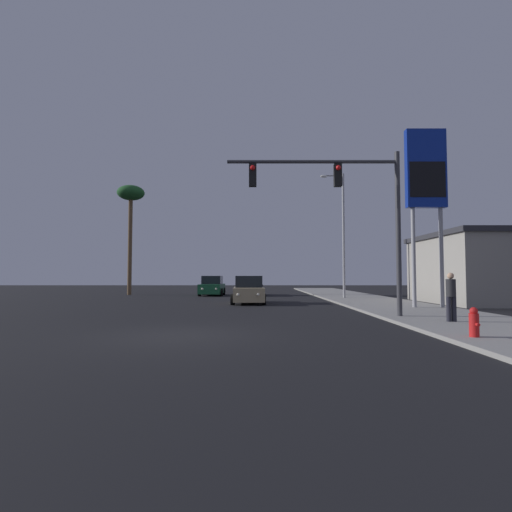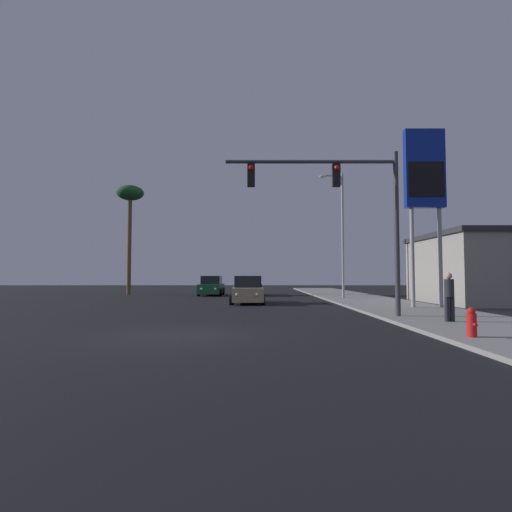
{
  "view_description": "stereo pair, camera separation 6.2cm",
  "coord_description": "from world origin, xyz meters",
  "px_view_note": "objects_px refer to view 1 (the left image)",
  "views": [
    {
      "loc": [
        2.14,
        -11.34,
        1.68
      ],
      "look_at": [
        2.1,
        12.69,
        2.88
      ],
      "focal_mm": 28.0,
      "sensor_mm": 36.0,
      "label": 1
    },
    {
      "loc": [
        2.21,
        -11.34,
        1.68
      ],
      "look_at": [
        2.1,
        12.69,
        2.88
      ],
      "focal_mm": 28.0,
      "sensor_mm": 36.0,
      "label": 2
    }
  ],
  "objects_px": {
    "car_green": "(213,287)",
    "traffic_light_mast": "(350,199)",
    "street_lamp": "(342,228)",
    "fire_hydrant": "(475,323)",
    "pedestrian_on_sidewalk": "(452,295)",
    "gas_station_sign": "(427,178)",
    "car_tan": "(249,291)",
    "palm_tree_mid": "(132,200)",
    "car_black": "(253,287)"
  },
  "relations": [
    {
      "from": "traffic_light_mast",
      "to": "fire_hydrant",
      "type": "distance_m",
      "value": 7.08
    },
    {
      "from": "fire_hydrant",
      "to": "pedestrian_on_sidewalk",
      "type": "distance_m",
      "value": 3.66
    },
    {
      "from": "pedestrian_on_sidewalk",
      "to": "car_black",
      "type": "bearing_deg",
      "value": 108.78
    },
    {
      "from": "car_black",
      "to": "palm_tree_mid",
      "type": "height_order",
      "value": "palm_tree_mid"
    },
    {
      "from": "pedestrian_on_sidewalk",
      "to": "palm_tree_mid",
      "type": "distance_m",
      "value": 29.04
    },
    {
      "from": "car_tan",
      "to": "gas_station_sign",
      "type": "distance_m",
      "value": 11.7
    },
    {
      "from": "car_tan",
      "to": "traffic_light_mast",
      "type": "height_order",
      "value": "traffic_light_mast"
    },
    {
      "from": "car_black",
      "to": "pedestrian_on_sidewalk",
      "type": "xyz_separation_m",
      "value": [
        7.05,
        -20.74,
        0.27
      ]
    },
    {
      "from": "street_lamp",
      "to": "gas_station_sign",
      "type": "relative_size",
      "value": 1.0
    },
    {
      "from": "traffic_light_mast",
      "to": "street_lamp",
      "type": "distance_m",
      "value": 13.28
    },
    {
      "from": "car_green",
      "to": "palm_tree_mid",
      "type": "distance_m",
      "value": 10.77
    },
    {
      "from": "fire_hydrant",
      "to": "gas_station_sign",
      "type": "bearing_deg",
      "value": 72.67
    },
    {
      "from": "car_green",
      "to": "palm_tree_mid",
      "type": "relative_size",
      "value": 0.44
    },
    {
      "from": "car_black",
      "to": "palm_tree_mid",
      "type": "relative_size",
      "value": 0.44
    },
    {
      "from": "gas_station_sign",
      "to": "palm_tree_mid",
      "type": "bearing_deg",
      "value": 142.2
    },
    {
      "from": "car_tan",
      "to": "gas_station_sign",
      "type": "bearing_deg",
      "value": 151.78
    },
    {
      "from": "car_green",
      "to": "gas_station_sign",
      "type": "distance_m",
      "value": 19.87
    },
    {
      "from": "car_green",
      "to": "palm_tree_mid",
      "type": "bearing_deg",
      "value": -5.88
    },
    {
      "from": "pedestrian_on_sidewalk",
      "to": "gas_station_sign",
      "type": "bearing_deg",
      "value": 72.94
    },
    {
      "from": "fire_hydrant",
      "to": "street_lamp",
      "type": "bearing_deg",
      "value": 88.11
    },
    {
      "from": "street_lamp",
      "to": "fire_hydrant",
      "type": "bearing_deg",
      "value": -91.89
    },
    {
      "from": "car_black",
      "to": "traffic_light_mast",
      "type": "relative_size",
      "value": 0.63
    },
    {
      "from": "street_lamp",
      "to": "palm_tree_mid",
      "type": "height_order",
      "value": "palm_tree_mid"
    },
    {
      "from": "street_lamp",
      "to": "fire_hydrant",
      "type": "distance_m",
      "value": 18.98
    },
    {
      "from": "pedestrian_on_sidewalk",
      "to": "palm_tree_mid",
      "type": "bearing_deg",
      "value": 129.64
    },
    {
      "from": "traffic_light_mast",
      "to": "pedestrian_on_sidewalk",
      "type": "distance_m",
      "value": 5.12
    },
    {
      "from": "traffic_light_mast",
      "to": "fire_hydrant",
      "type": "bearing_deg",
      "value": -70.45
    },
    {
      "from": "car_tan",
      "to": "street_lamp",
      "type": "xyz_separation_m",
      "value": [
        6.65,
        4.18,
        4.36
      ]
    },
    {
      "from": "gas_station_sign",
      "to": "pedestrian_on_sidewalk",
      "type": "bearing_deg",
      "value": -107.06
    },
    {
      "from": "car_green",
      "to": "gas_station_sign",
      "type": "bearing_deg",
      "value": 132.32
    },
    {
      "from": "car_tan",
      "to": "traffic_light_mast",
      "type": "relative_size",
      "value": 0.63
    },
    {
      "from": "street_lamp",
      "to": "gas_station_sign",
      "type": "distance_m",
      "value": 9.17
    },
    {
      "from": "street_lamp",
      "to": "car_black",
      "type": "bearing_deg",
      "value": 138.57
    },
    {
      "from": "palm_tree_mid",
      "to": "car_tan",
      "type": "bearing_deg",
      "value": -45.2
    },
    {
      "from": "street_lamp",
      "to": "pedestrian_on_sidewalk",
      "type": "relative_size",
      "value": 5.39
    },
    {
      "from": "street_lamp",
      "to": "gas_station_sign",
      "type": "height_order",
      "value": "same"
    },
    {
      "from": "car_green",
      "to": "car_black",
      "type": "height_order",
      "value": "same"
    },
    {
      "from": "car_tan",
      "to": "gas_station_sign",
      "type": "xyz_separation_m",
      "value": [
        9.06,
        -4.54,
        5.86
      ]
    },
    {
      "from": "street_lamp",
      "to": "palm_tree_mid",
      "type": "bearing_deg",
      "value": 159.07
    },
    {
      "from": "car_black",
      "to": "pedestrian_on_sidewalk",
      "type": "bearing_deg",
      "value": 108.28
    },
    {
      "from": "car_tan",
      "to": "street_lamp",
      "type": "bearing_deg",
      "value": -149.45
    },
    {
      "from": "traffic_light_mast",
      "to": "gas_station_sign",
      "type": "height_order",
      "value": "gas_station_sign"
    },
    {
      "from": "car_green",
      "to": "car_tan",
      "type": "xyz_separation_m",
      "value": [
        3.32,
        -9.86,
        0.0
      ]
    },
    {
      "from": "gas_station_sign",
      "to": "pedestrian_on_sidewalk",
      "type": "height_order",
      "value": "gas_station_sign"
    },
    {
      "from": "car_green",
      "to": "traffic_light_mast",
      "type": "bearing_deg",
      "value": 113.35
    },
    {
      "from": "car_black",
      "to": "fire_hydrant",
      "type": "height_order",
      "value": "car_black"
    },
    {
      "from": "fire_hydrant",
      "to": "car_tan",
      "type": "bearing_deg",
      "value": 113.02
    },
    {
      "from": "car_tan",
      "to": "pedestrian_on_sidewalk",
      "type": "bearing_deg",
      "value": 121.94
    },
    {
      "from": "car_tan",
      "to": "pedestrian_on_sidewalk",
      "type": "height_order",
      "value": "pedestrian_on_sidewalk"
    },
    {
      "from": "car_green",
      "to": "gas_station_sign",
      "type": "xyz_separation_m",
      "value": [
        12.38,
        -14.4,
        5.86
      ]
    }
  ]
}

